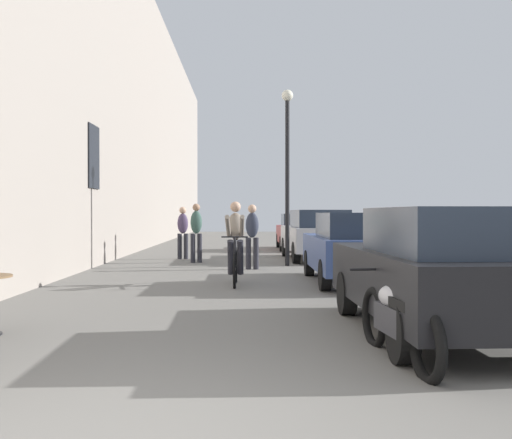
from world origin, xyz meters
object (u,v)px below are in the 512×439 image
at_px(pedestrian_near, 252,233).
at_px(parked_motorcycle, 398,320).
at_px(parked_car_second, 354,247).
at_px(parked_car_fourth, 299,231).
at_px(parked_car_third, 317,234).
at_px(cyclist_on_bicycle, 235,245).
at_px(pedestrian_far, 183,230).
at_px(pedestrian_mid, 196,229).
at_px(street_lamp, 287,154).
at_px(parked_car_nearest, 439,270).

height_order(pedestrian_near, parked_motorcycle, pedestrian_near).
distance_m(parked_car_second, parked_car_fourth, 11.65).
bearing_deg(parked_car_third, parked_car_fourth, 90.71).
xyz_separation_m(parked_car_fourth, parked_motorcycle, (-0.68, -18.26, -0.34)).
relative_size(cyclist_on_bicycle, pedestrian_far, 1.05).
height_order(cyclist_on_bicycle, pedestrian_mid, pedestrian_mid).
height_order(parked_car_third, parked_motorcycle, parked_car_third).
height_order(parked_car_second, parked_car_third, parked_car_third).
bearing_deg(parked_motorcycle, cyclist_on_bicycle, 104.88).
distance_m(parked_car_second, parked_motorcycle, 6.67).
distance_m(pedestrian_far, street_lamp, 4.60).
xyz_separation_m(parked_car_nearest, parked_motorcycle, (-0.79, -1.17, -0.39)).
bearing_deg(parked_car_nearest, pedestrian_far, 109.48).
height_order(parked_car_nearest, parked_car_third, parked_car_third).
relative_size(parked_car_nearest, parked_motorcycle, 2.03).
xyz_separation_m(street_lamp, parked_car_third, (1.08, 2.12, -2.30)).
relative_size(pedestrian_near, parked_car_second, 0.41).
height_order(pedestrian_mid, parked_motorcycle, pedestrian_mid).
xyz_separation_m(pedestrian_far, parked_car_fourth, (4.19, 4.93, -0.19)).
height_order(parked_car_nearest, parked_motorcycle, parked_car_nearest).
bearing_deg(parked_car_second, pedestrian_mid, 125.10).
bearing_deg(street_lamp, parked_car_nearest, -83.29).
bearing_deg(cyclist_on_bicycle, pedestrian_near, 83.28).
distance_m(pedestrian_near, parked_car_fourth, 8.74).
xyz_separation_m(street_lamp, parked_car_fourth, (1.02, 7.47, -2.36)).
height_order(pedestrian_mid, pedestrian_far, pedestrian_mid).
bearing_deg(parked_car_fourth, street_lamp, -97.76).
relative_size(pedestrian_near, parked_car_third, 0.38).
bearing_deg(parked_car_third, street_lamp, -117.03).
bearing_deg(pedestrian_mid, parked_car_third, 14.91).
distance_m(street_lamp, parked_car_nearest, 9.96).
height_order(parked_car_second, parked_motorcycle, parked_car_second).
bearing_deg(pedestrian_far, parked_car_second, -57.50).
bearing_deg(street_lamp, pedestrian_mid, 156.61).
distance_m(cyclist_on_bicycle, parked_car_second, 2.49).
relative_size(cyclist_on_bicycle, parked_car_third, 0.39).
xyz_separation_m(pedestrian_mid, parked_car_second, (3.73, -5.31, -0.22)).
relative_size(pedestrian_near, parked_car_nearest, 0.39).
xyz_separation_m(pedestrian_mid, parked_car_fourth, (3.64, 6.33, -0.24)).
bearing_deg(parked_car_fourth, parked_car_third, -89.29).
height_order(pedestrian_far, parked_car_fourth, pedestrian_far).
xyz_separation_m(parked_car_third, parked_car_fourth, (-0.07, 5.35, -0.06)).
bearing_deg(street_lamp, parked_car_second, -75.16).
xyz_separation_m(pedestrian_near, parked_car_second, (2.10, -3.14, -0.19)).
bearing_deg(parked_motorcycle, parked_car_fourth, 87.88).
distance_m(pedestrian_near, parked_car_second, 3.78).
height_order(pedestrian_mid, parked_car_nearest, pedestrian_mid).
bearing_deg(pedestrian_near, parked_motorcycle, -82.20).
xyz_separation_m(pedestrian_near, parked_car_nearest, (2.13, -8.59, -0.16)).
bearing_deg(pedestrian_mid, parked_motorcycle, -76.02).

